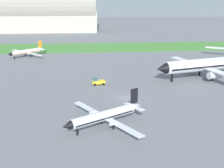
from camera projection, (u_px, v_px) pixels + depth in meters
The scene contains 7 objects.
ground_plane at pixel (126, 98), 75.30m from camera, with size 600.00×600.00×0.00m, color slate.
grass_taxiway_strip at pixel (106, 47), 149.82m from camera, with size 360.00×28.00×0.08m, color #478438.
airplane_midfield_jet at pixel (203, 65), 92.11m from camera, with size 31.94×32.28×11.66m.
airplane_foreground_turboprop at pixel (105, 116), 58.05m from camera, with size 16.44×18.83×6.40m.
airplane_taxiing_turboprop at pixel (27, 52), 125.59m from camera, with size 14.89×15.39×6.04m.
pushback_tug_near_gate at pixel (98, 82), 86.33m from camera, with size 3.80×2.45×1.95m.
hangar_distant at pixel (49, 11), 214.95m from camera, with size 66.90×29.42×32.29m.
Camera 1 is at (-9.54, -70.78, 24.38)m, focal length 48.50 mm.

